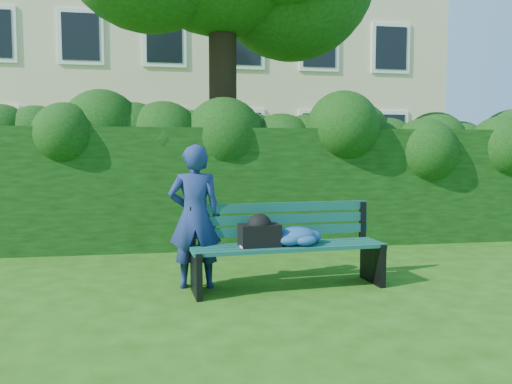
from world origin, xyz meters
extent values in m
plane|color=#244B0E|center=(0.00, 0.00, 0.00)|extent=(80.00, 80.00, 0.00)
cube|color=beige|center=(0.00, 14.00, 6.00)|extent=(16.00, 8.00, 12.00)
cube|color=white|center=(-3.60, 9.98, 2.00)|extent=(1.30, 0.08, 1.60)
cube|color=black|center=(-3.60, 9.94, 2.00)|extent=(1.05, 0.04, 1.35)
cube|color=white|center=(-1.20, 9.98, 2.00)|extent=(1.30, 0.08, 1.60)
cube|color=black|center=(-1.20, 9.94, 2.00)|extent=(1.05, 0.04, 1.35)
cube|color=white|center=(1.20, 9.98, 2.00)|extent=(1.30, 0.08, 1.60)
cube|color=black|center=(1.20, 9.94, 2.00)|extent=(1.05, 0.04, 1.35)
cube|color=white|center=(3.60, 9.98, 2.00)|extent=(1.30, 0.08, 1.60)
cube|color=black|center=(3.60, 9.94, 2.00)|extent=(1.05, 0.04, 1.35)
cube|color=white|center=(6.00, 9.98, 2.00)|extent=(1.30, 0.08, 1.60)
cube|color=black|center=(6.00, 9.94, 2.00)|extent=(1.05, 0.04, 1.35)
cube|color=white|center=(-3.60, 9.98, 4.80)|extent=(1.30, 0.08, 1.60)
cube|color=black|center=(-3.60, 9.94, 4.80)|extent=(1.05, 0.04, 1.35)
cube|color=white|center=(-1.20, 9.98, 4.80)|extent=(1.30, 0.08, 1.60)
cube|color=black|center=(-1.20, 9.94, 4.80)|extent=(1.05, 0.04, 1.35)
cube|color=white|center=(1.20, 9.98, 4.80)|extent=(1.30, 0.08, 1.60)
cube|color=black|center=(1.20, 9.94, 4.80)|extent=(1.05, 0.04, 1.35)
cube|color=white|center=(3.60, 9.98, 4.80)|extent=(1.30, 0.08, 1.60)
cube|color=black|center=(3.60, 9.94, 4.80)|extent=(1.05, 0.04, 1.35)
cube|color=white|center=(6.00, 9.98, 4.80)|extent=(1.30, 0.08, 1.60)
cube|color=black|center=(6.00, 9.94, 4.80)|extent=(1.05, 0.04, 1.35)
cube|color=black|center=(0.00, 2.20, 0.90)|extent=(10.00, 1.00, 1.80)
cylinder|color=black|center=(-0.15, 3.12, 2.51)|extent=(0.47, 0.47, 5.01)
cube|color=#0E4A3D|center=(0.19, -0.60, 0.45)|extent=(2.06, 0.27, 0.04)
cube|color=#0E4A3D|center=(0.18, -0.49, 0.45)|extent=(2.06, 0.27, 0.04)
cube|color=#0E4A3D|center=(0.17, -0.37, 0.45)|extent=(2.06, 0.27, 0.04)
cube|color=#0E4A3D|center=(0.16, -0.25, 0.45)|extent=(2.06, 0.27, 0.04)
cube|color=#0E4A3D|center=(0.15, -0.17, 0.58)|extent=(2.06, 0.21, 0.10)
cube|color=#0E4A3D|center=(0.15, -0.16, 0.71)|extent=(2.06, 0.21, 0.10)
cube|color=#0E4A3D|center=(0.15, -0.15, 0.84)|extent=(2.06, 0.21, 0.10)
cube|color=black|center=(-0.80, -0.51, 0.22)|extent=(0.10, 0.50, 0.44)
cube|color=black|center=(-0.82, -0.25, 0.65)|extent=(0.06, 0.06, 0.45)
cube|color=black|center=(-0.80, -0.56, 0.44)|extent=(0.09, 0.42, 0.05)
cube|color=black|center=(1.15, -0.34, 0.22)|extent=(0.10, 0.50, 0.44)
cube|color=black|center=(1.13, -0.08, 0.65)|extent=(0.06, 0.06, 0.45)
cube|color=black|center=(1.16, -0.39, 0.44)|extent=(0.09, 0.42, 0.05)
cube|color=white|center=(-0.25, -0.51, 0.48)|extent=(0.19, 0.14, 0.02)
cube|color=black|center=(-0.14, -0.45, 0.58)|extent=(0.43, 0.29, 0.23)
imported|color=navy|center=(-0.80, -0.21, 0.76)|extent=(0.58, 0.41, 1.53)
camera|label=1|loc=(-1.03, -5.49, 1.44)|focal=35.00mm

